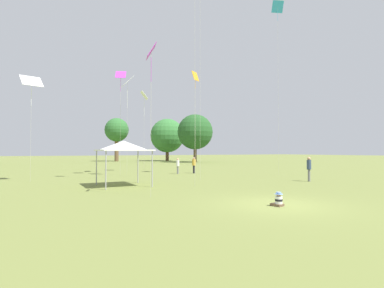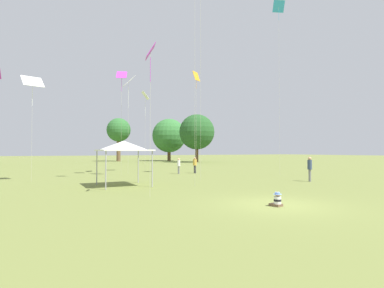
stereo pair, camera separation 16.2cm
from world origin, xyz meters
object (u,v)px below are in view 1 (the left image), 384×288
kite_9 (278,13)px  distant_tree_2 (117,130)px  distant_tree_3 (167,136)px  seated_toddler (278,200)px  kite_5 (144,97)px  person_standing_0 (178,164)px  person_standing_1 (309,166)px  kite_3 (121,78)px  kite_6 (31,82)px  canopy_tent (124,146)px  kite_4 (151,56)px  kite_8 (195,79)px  kite_1 (127,83)px  distant_tree_1 (195,132)px  person_standing_2 (194,164)px

kite_9 → distant_tree_2: kite_9 is taller
kite_9 → distant_tree_3: (6.08, 41.14, -9.75)m
seated_toddler → kite_5: kite_5 is taller
person_standing_0 → person_standing_1: size_ratio=0.85×
seated_toddler → kite_3: size_ratio=0.06×
person_standing_0 → kite_6: (-12.58, -2.09, 6.24)m
canopy_tent → kite_4: (-0.06, -5.18, 4.27)m
kite_9 → distant_tree_3: kite_9 is taller
kite_8 → distant_tree_3: (12.75, 36.86, -3.52)m
person_standing_0 → kite_1: bearing=123.4°
kite_4 → distant_tree_2: 52.83m
kite_8 → kite_9: size_ratio=0.60×
seated_toddler → person_standing_1: (9.07, 6.30, 0.84)m
canopy_tent → kite_4: kite_4 is taller
person_standing_1 → distant_tree_3: 48.11m
kite_1 → kite_9: kite_9 is taller
person_standing_0 → kite_8: kite_8 is taller
person_standing_1 → distant_tree_1: size_ratio=0.19×
person_standing_2 → kite_6: 15.80m
person_standing_0 → kite_1: kite_1 is taller
person_standing_0 → kite_3: kite_3 is taller
person_standing_1 → kite_6: bearing=-95.3°
person_standing_1 → kite_4: kite_4 is taller
kite_1 → distant_tree_3: kite_1 is taller
seated_toddler → kite_6: size_ratio=0.08×
person_standing_2 → kite_5: kite_5 is taller
kite_5 → distant_tree_1: (17.89, 21.55, -1.97)m
kite_9 → distant_tree_1: kite_9 is taller
kite_6 → kite_1: bearing=61.7°
person_standing_2 → canopy_tent: 11.95m
kite_4 → kite_9: size_ratio=0.45×
canopy_tent → distant_tree_3: bearing=63.7°
canopy_tent → kite_5: 14.22m
distant_tree_1 → distant_tree_2: distant_tree_1 is taller
person_standing_2 → kite_6: size_ratio=0.21×
kite_4 → person_standing_0: bearing=-151.4°
kite_1 → canopy_tent: bearing=31.4°
kite_1 → distant_tree_3: bearing=-161.0°
kite_5 → kite_1: bearing=178.4°
kite_3 → kite_1: bearing=126.8°
kite_5 → kite_6: kite_5 is taller
kite_4 → kite_6: bearing=-95.2°
kite_8 → kite_9: 10.08m
kite_1 → kite_5: size_ratio=1.12×
kite_3 → distant_tree_2: size_ratio=1.01×
kite_4 → kite_9: (15.55, 7.61, 8.67)m
kite_3 → distant_tree_3: 40.54m
kite_5 → distant_tree_2: size_ratio=0.91×
person_standing_2 → kite_4: kite_4 is taller
seated_toddler → person_standing_0: bearing=64.7°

